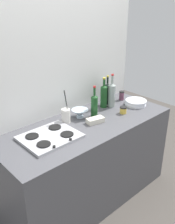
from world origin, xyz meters
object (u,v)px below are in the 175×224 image
object	(u,v)px
mixing_bowl	(80,113)
wine_bottle_rightmost	(107,93)
wine_bottle_mid_left	(104,95)
stovetop_hob	(50,137)
utensil_crock	(66,115)
plate_stack	(135,103)
wine_bottle_leftmost	(112,94)
butter_dish	(95,120)
condiment_jar_front	(123,110)
condiment_jar_rear	(122,95)
wine_bottle_mid_right	(94,105)

from	to	relation	value
mixing_bowl	wine_bottle_rightmost	bearing A→B (deg)	7.75
wine_bottle_mid_left	stovetop_hob	bearing A→B (deg)	-169.11
mixing_bowl	utensil_crock	size ratio (longest dim) A/B	0.51
stovetop_hob	plate_stack	size ratio (longest dim) A/B	1.98
plate_stack	wine_bottle_leftmost	world-z (taller)	wine_bottle_leftmost
plate_stack	mixing_bowl	bearing A→B (deg)	164.57
wine_bottle_leftmost	butter_dish	world-z (taller)	wine_bottle_leftmost
plate_stack	mixing_bowl	size ratio (longest dim) A/B	1.42
wine_bottle_rightmost	butter_dish	world-z (taller)	wine_bottle_rightmost
stovetop_hob	mixing_bowl	size ratio (longest dim) A/B	2.81
plate_stack	wine_bottle_leftmost	size ratio (longest dim) A/B	0.66
wine_bottle_leftmost	wine_bottle_rightmost	distance (m)	0.10
wine_bottle_leftmost	wine_bottle_rightmost	xyz separation A→B (m)	(0.03, 0.09, -0.02)
condiment_jar_front	condiment_jar_rear	bearing A→B (deg)	42.88
stovetop_hob	condiment_jar_front	xyz separation A→B (m)	(0.86, -0.09, 0.02)
wine_bottle_leftmost	condiment_jar_front	bearing A→B (deg)	-101.63
wine_bottle_mid_left	wine_bottle_mid_right	bearing A→B (deg)	-156.85
condiment_jar_front	condiment_jar_rear	world-z (taller)	condiment_jar_rear
wine_bottle_leftmost	wine_bottle_mid_right	bearing A→B (deg)	-170.29
stovetop_hob	utensil_crock	bearing A→B (deg)	25.70
butter_dish	condiment_jar_front	bearing A→B (deg)	-6.25
plate_stack	wine_bottle_mid_right	bearing A→B (deg)	169.49
plate_stack	butter_dish	bearing A→B (deg)	-179.20
wine_bottle_rightmost	butter_dish	size ratio (longest dim) A/B	1.93
mixing_bowl	butter_dish	bearing A→B (deg)	-81.79
wine_bottle_leftmost	condiment_jar_rear	distance (m)	0.26
mixing_bowl	wine_bottle_mid_right	bearing A→B (deg)	-34.51
butter_dish	condiment_jar_rear	size ratio (longest dim) A/B	1.62
mixing_bowl	condiment_jar_rear	world-z (taller)	condiment_jar_rear
plate_stack	wine_bottle_mid_right	size ratio (longest dim) A/B	0.75
wine_bottle_mid_right	wine_bottle_rightmost	distance (m)	0.37
wine_bottle_mid_left	butter_dish	size ratio (longest dim) A/B	1.97
wine_bottle_mid_right	mixing_bowl	bearing A→B (deg)	145.49
plate_stack	wine_bottle_rightmost	size ratio (longest dim) A/B	0.74
stovetop_hob	condiment_jar_rear	world-z (taller)	condiment_jar_rear
stovetop_hob	condiment_jar_front	distance (m)	0.86
condiment_jar_rear	wine_bottle_mid_right	bearing A→B (deg)	-168.78
wine_bottle_mid_left	mixing_bowl	size ratio (longest dim) A/B	1.97
butter_dish	condiment_jar_front	xyz separation A→B (m)	(0.36, -0.04, 0.01)
mixing_bowl	plate_stack	bearing A→B (deg)	-15.43
wine_bottle_rightmost	butter_dish	xyz separation A→B (m)	(-0.43, -0.25, -0.10)
wine_bottle_leftmost	butter_dish	size ratio (longest dim) A/B	2.17
condiment_jar_rear	condiment_jar_front	bearing A→B (deg)	-137.12
stovetop_hob	butter_dish	xyz separation A→B (m)	(0.49, -0.05, 0.01)
wine_bottle_mid_left	wine_bottle_rightmost	bearing A→B (deg)	22.70
wine_bottle_mid_left	wine_bottle_rightmost	xyz separation A→B (m)	(0.10, 0.04, -0.01)
mixing_bowl	condiment_jar_front	xyz separation A→B (m)	(0.39, -0.23, -0.01)
wine_bottle_mid_left	utensil_crock	bearing A→B (deg)	-177.81
wine_bottle_rightmost	mixing_bowl	world-z (taller)	wine_bottle_rightmost
mixing_bowl	wine_bottle_mid_left	bearing A→B (deg)	3.48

